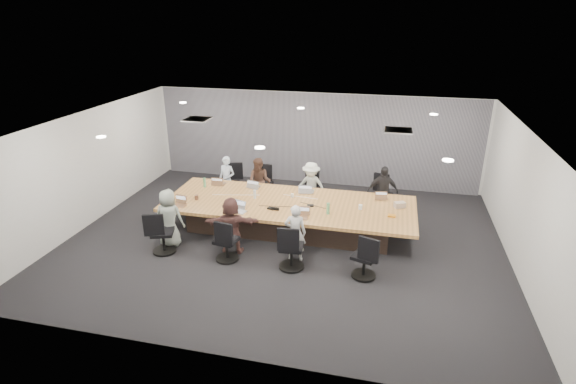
% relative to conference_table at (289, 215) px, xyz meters
% --- Properties ---
extents(floor, '(10.00, 8.00, 0.00)m').
position_rel_conference_table_xyz_m(floor, '(0.00, -0.50, -0.40)').
color(floor, black).
rests_on(floor, ground).
extents(ceiling, '(10.00, 8.00, 0.00)m').
position_rel_conference_table_xyz_m(ceiling, '(0.00, -0.50, 2.40)').
color(ceiling, white).
rests_on(ceiling, wall_back).
extents(wall_back, '(10.00, 0.00, 2.80)m').
position_rel_conference_table_xyz_m(wall_back, '(0.00, 3.50, 1.00)').
color(wall_back, silver).
rests_on(wall_back, ground).
extents(wall_front, '(10.00, 0.00, 2.80)m').
position_rel_conference_table_xyz_m(wall_front, '(0.00, -4.50, 1.00)').
color(wall_front, silver).
rests_on(wall_front, ground).
extents(wall_left, '(0.00, 8.00, 2.80)m').
position_rel_conference_table_xyz_m(wall_left, '(-5.00, -0.50, 1.00)').
color(wall_left, silver).
rests_on(wall_left, ground).
extents(wall_right, '(0.00, 8.00, 2.80)m').
position_rel_conference_table_xyz_m(wall_right, '(5.00, -0.50, 1.00)').
color(wall_right, silver).
rests_on(wall_right, ground).
extents(curtain, '(9.80, 0.04, 2.80)m').
position_rel_conference_table_xyz_m(curtain, '(0.00, 3.42, 1.00)').
color(curtain, gray).
rests_on(curtain, ground).
extents(conference_table, '(6.00, 2.20, 0.74)m').
position_rel_conference_table_xyz_m(conference_table, '(0.00, 0.00, 0.00)').
color(conference_table, '#372922').
rests_on(conference_table, ground).
extents(chair_0, '(0.64, 0.64, 0.76)m').
position_rel_conference_table_xyz_m(chair_0, '(-2.09, 1.70, -0.02)').
color(chair_0, black).
rests_on(chair_0, ground).
extents(chair_1, '(0.57, 0.57, 0.80)m').
position_rel_conference_table_xyz_m(chair_1, '(-1.14, 1.70, 0.00)').
color(chair_1, black).
rests_on(chair_1, ground).
extents(chair_2, '(0.65, 0.65, 0.77)m').
position_rel_conference_table_xyz_m(chair_2, '(0.29, 1.70, -0.02)').
color(chair_2, black).
rests_on(chair_2, ground).
extents(chair_3, '(0.64, 0.64, 0.77)m').
position_rel_conference_table_xyz_m(chair_3, '(2.17, 1.70, -0.02)').
color(chair_3, black).
rests_on(chair_3, ground).
extents(chair_4, '(0.69, 0.69, 0.81)m').
position_rel_conference_table_xyz_m(chair_4, '(-2.48, -1.70, 0.01)').
color(chair_4, black).
rests_on(chair_4, ground).
extents(chair_5, '(0.61, 0.61, 0.78)m').
position_rel_conference_table_xyz_m(chair_5, '(-0.98, -1.70, -0.01)').
color(chair_5, black).
rests_on(chair_5, ground).
extents(chair_6, '(0.60, 0.60, 0.83)m').
position_rel_conference_table_xyz_m(chair_6, '(0.45, -1.70, 0.01)').
color(chair_6, black).
rests_on(chair_6, ground).
extents(chair_7, '(0.67, 0.67, 0.78)m').
position_rel_conference_table_xyz_m(chair_7, '(1.96, -1.70, -0.01)').
color(chair_7, black).
rests_on(chair_7, ground).
extents(person_0, '(0.52, 0.39, 1.32)m').
position_rel_conference_table_xyz_m(person_0, '(-2.09, 1.35, 0.26)').
color(person_0, silver).
rests_on(person_0, ground).
extents(laptop_0, '(0.33, 0.23, 0.02)m').
position_rel_conference_table_xyz_m(laptop_0, '(-2.09, 0.80, 0.35)').
color(laptop_0, '#8C6647').
rests_on(laptop_0, conference_table).
extents(person_1, '(0.66, 0.51, 1.34)m').
position_rel_conference_table_xyz_m(person_1, '(-1.14, 1.35, 0.27)').
color(person_1, '#4E342A').
rests_on(person_1, ground).
extents(laptop_1, '(0.37, 0.29, 0.02)m').
position_rel_conference_table_xyz_m(laptop_1, '(-1.14, 0.80, 0.35)').
color(laptop_1, '#B2B2B7').
rests_on(laptop_1, conference_table).
extents(person_2, '(0.93, 0.63, 1.34)m').
position_rel_conference_table_xyz_m(person_2, '(0.29, 1.35, 0.27)').
color(person_2, silver).
rests_on(person_2, ground).
extents(laptop_2, '(0.38, 0.28, 0.02)m').
position_rel_conference_table_xyz_m(laptop_2, '(0.29, 0.80, 0.35)').
color(laptop_2, '#B2B2B7').
rests_on(laptop_2, conference_table).
extents(person_3, '(0.86, 0.49, 1.38)m').
position_rel_conference_table_xyz_m(person_3, '(2.17, 1.35, 0.29)').
color(person_3, '#232226').
rests_on(person_3, ground).
extents(laptop_3, '(0.31, 0.24, 0.02)m').
position_rel_conference_table_xyz_m(laptop_3, '(2.17, 0.80, 0.35)').
color(laptop_3, '#8C6647').
rests_on(laptop_3, conference_table).
extents(person_4, '(0.69, 0.47, 1.36)m').
position_rel_conference_table_xyz_m(person_4, '(-2.48, -1.35, 0.28)').
color(person_4, gray).
rests_on(person_4, ground).
extents(laptop_4, '(0.30, 0.22, 0.02)m').
position_rel_conference_table_xyz_m(laptop_4, '(-2.48, -0.80, 0.35)').
color(laptop_4, '#8C6647').
rests_on(laptop_4, conference_table).
extents(person_5, '(1.27, 0.67, 1.31)m').
position_rel_conference_table_xyz_m(person_5, '(-0.98, -1.35, 0.25)').
color(person_5, '#53322F').
rests_on(person_5, ground).
extents(laptop_5, '(0.34, 0.28, 0.02)m').
position_rel_conference_table_xyz_m(laptop_5, '(-0.98, -0.80, 0.35)').
color(laptop_5, '#B2B2B7').
rests_on(laptop_5, conference_table).
extents(person_6, '(0.50, 0.36, 1.29)m').
position_rel_conference_table_xyz_m(person_6, '(0.45, -1.35, 0.24)').
color(person_6, silver).
rests_on(person_6, ground).
extents(laptop_6, '(0.34, 0.26, 0.02)m').
position_rel_conference_table_xyz_m(laptop_6, '(0.45, -0.80, 0.35)').
color(laptop_6, '#8C6647').
rests_on(laptop_6, conference_table).
extents(bottle_green_left, '(0.09, 0.09, 0.25)m').
position_rel_conference_table_xyz_m(bottle_green_left, '(-2.38, 0.49, 0.47)').
color(bottle_green_left, '#569E68').
rests_on(bottle_green_left, conference_table).
extents(bottle_green_right, '(0.08, 0.08, 0.27)m').
position_rel_conference_table_xyz_m(bottle_green_right, '(1.01, -0.44, 0.47)').
color(bottle_green_right, '#569E68').
rests_on(bottle_green_right, conference_table).
extents(bottle_clear, '(0.07, 0.07, 0.22)m').
position_rel_conference_table_xyz_m(bottle_clear, '(-0.88, 0.05, 0.45)').
color(bottle_clear, silver).
rests_on(bottle_clear, conference_table).
extents(cup_white_far, '(0.09, 0.09, 0.09)m').
position_rel_conference_table_xyz_m(cup_white_far, '(0.00, 0.34, 0.38)').
color(cup_white_far, white).
rests_on(cup_white_far, conference_table).
extents(cup_white_near, '(0.11, 0.11, 0.11)m').
position_rel_conference_table_xyz_m(cup_white_near, '(1.71, -0.01, 0.39)').
color(cup_white_near, white).
rests_on(cup_white_near, conference_table).
extents(mug_brown, '(0.09, 0.09, 0.11)m').
position_rel_conference_table_xyz_m(mug_brown, '(-2.25, -0.34, 0.39)').
color(mug_brown, brown).
rests_on(mug_brown, conference_table).
extents(mic_left, '(0.19, 0.15, 0.03)m').
position_rel_conference_table_xyz_m(mic_left, '(-0.32, -0.48, 0.36)').
color(mic_left, black).
rests_on(mic_left, conference_table).
extents(mic_right, '(0.17, 0.13, 0.03)m').
position_rel_conference_table_xyz_m(mic_right, '(0.55, -0.10, 0.35)').
color(mic_right, black).
rests_on(mic_right, conference_table).
extents(stapler, '(0.18, 0.05, 0.07)m').
position_rel_conference_table_xyz_m(stapler, '(-0.20, -0.51, 0.37)').
color(stapler, black).
rests_on(stapler, conference_table).
extents(canvas_bag, '(0.29, 0.24, 0.13)m').
position_rel_conference_table_xyz_m(canvas_bag, '(2.60, 0.30, 0.41)').
color(canvas_bag, '#C1A893').
rests_on(canvas_bag, conference_table).
extents(snack_packet, '(0.18, 0.13, 0.04)m').
position_rel_conference_table_xyz_m(snack_packet, '(2.43, -0.26, 0.36)').
color(snack_packet, orange).
rests_on(snack_packet, conference_table).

